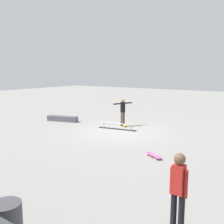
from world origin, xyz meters
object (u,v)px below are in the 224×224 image
grind_rail (117,127)px  skate_ledge (62,119)px  bystander_red_shirt (178,189)px  skater_main (123,110)px  skateboard_main (124,125)px  loose_skateboard_pink (154,155)px

grind_rail → skate_ledge: 4.02m
grind_rail → bystander_red_shirt: bearing=121.2°
bystander_red_shirt → grind_rail: bearing=-43.6°
skater_main → bystander_red_shirt: bearing=59.3°
skate_ledge → bystander_red_shirt: 12.04m
skater_main → bystander_red_shirt: 9.86m
skater_main → skateboard_main: skater_main is taller
skater_main → skate_ledge: bearing=-54.8°
skate_ledge → skater_main: 4.00m
grind_rail → skateboard_main: 0.93m
skate_ledge → bystander_red_shirt: bearing=145.6°
skateboard_main → loose_skateboard_pink: same height
skate_ledge → skateboard_main: (-3.87, -0.99, -0.09)m
skater_main → loose_skateboard_pink: bearing=65.0°
skate_ledge → skateboard_main: bearing=-165.7°
grind_rail → skate_ledge: bearing=-8.3°
grind_rail → skateboard_main: bearing=-90.1°
skate_ledge → skateboard_main: size_ratio=2.68×
skate_ledge → grind_rail: bearing=-178.9°
grind_rail → skate_ledge: size_ratio=1.11×
skate_ledge → bystander_red_shirt: (-9.91, 6.79, 0.75)m
skateboard_main → bystander_red_shirt: (-6.03, 7.79, 0.84)m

